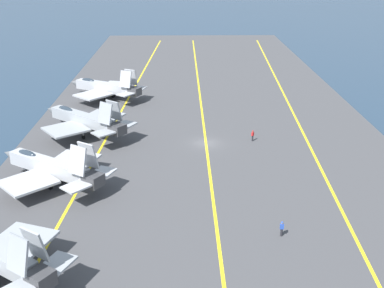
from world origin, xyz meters
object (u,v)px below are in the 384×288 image
Objects in this scene: parked_jet_second at (51,167)px; crew_blue_vest at (282,228)px; crew_red_vest at (253,135)px; parked_jet_third at (84,120)px; parked_jet_fourth at (105,87)px.

parked_jet_second is 9.49× the size of crew_blue_vest.
crew_red_vest reaches higher than crew_blue_vest.
parked_jet_second reaches higher than crew_blue_vest.
crew_red_vest is (-2.82, -25.77, -1.72)m from parked_jet_third.
parked_jet_third is 38.40m from crew_blue_vest.
parked_jet_fourth is 9.56× the size of crew_blue_vest.
parked_jet_third is (16.80, -0.93, 0.32)m from parked_jet_second.
crew_red_vest is (13.99, -26.69, -1.40)m from parked_jet_second.
parked_jet_third reaches higher than parked_jet_second.
crew_blue_vest is 0.99× the size of crew_red_vest.
parked_jet_fourth is (20.10, -0.23, -0.33)m from parked_jet_third.
parked_jet_fourth is 34.34m from crew_red_vest.
crew_blue_vest is at bearing -115.10° from parked_jet_second.
parked_jet_third is at bearing -3.15° from parked_jet_second.
parked_jet_third is 1.00× the size of parked_jet_fourth.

